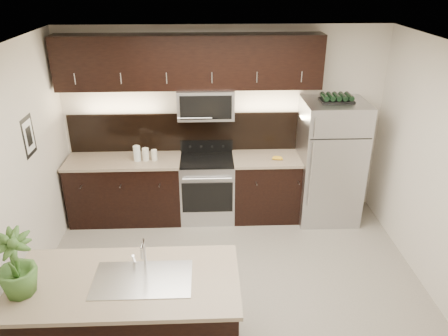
% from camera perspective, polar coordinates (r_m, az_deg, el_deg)
% --- Properties ---
extents(ground, '(4.50, 4.50, 0.00)m').
position_cam_1_polar(ground, '(5.18, 0.87, -15.87)').
color(ground, gray).
rests_on(ground, ground).
extents(room_walls, '(4.52, 4.02, 2.71)m').
position_cam_1_polar(room_walls, '(4.24, -0.45, 1.39)').
color(room_walls, beige).
rests_on(room_walls, ground).
extents(counter_run, '(3.51, 0.65, 0.94)m').
position_cam_1_polar(counter_run, '(6.33, -4.06, -2.62)').
color(counter_run, black).
rests_on(counter_run, ground).
extents(upper_fixtures, '(3.49, 0.40, 1.66)m').
position_cam_1_polar(upper_fixtures, '(5.89, -4.26, 12.62)').
color(upper_fixtures, black).
rests_on(upper_fixtures, counter_run).
extents(island, '(1.96, 0.96, 0.94)m').
position_cam_1_polar(island, '(4.26, -12.19, -19.01)').
color(island, black).
rests_on(island, ground).
extents(sink_faucet, '(0.84, 0.50, 0.28)m').
position_cam_1_polar(sink_faucet, '(3.92, -10.59, -13.87)').
color(sink_faucet, silver).
rests_on(sink_faucet, island).
extents(refrigerator, '(0.84, 0.76, 1.75)m').
position_cam_1_polar(refrigerator, '(6.33, 13.62, 0.79)').
color(refrigerator, '#B2B2B7').
rests_on(refrigerator, ground).
extents(wine_rack, '(0.43, 0.27, 0.10)m').
position_cam_1_polar(wine_rack, '(6.02, 14.50, 8.84)').
color(wine_rack, black).
rests_on(wine_rack, refrigerator).
extents(plant, '(0.41, 0.41, 0.58)m').
position_cam_1_polar(plant, '(3.93, -25.64, -11.26)').
color(plant, '#3B6528').
rests_on(plant, island).
extents(canisters, '(0.32, 0.10, 0.21)m').
position_cam_1_polar(canisters, '(6.10, -10.47, 1.80)').
color(canisters, silver).
rests_on(canisters, counter_run).
extents(french_press, '(0.09, 0.09, 0.27)m').
position_cam_1_polar(french_press, '(6.19, 10.97, 2.19)').
color(french_press, silver).
rests_on(french_press, counter_run).
extents(bananas, '(0.18, 0.15, 0.05)m').
position_cam_1_polar(bananas, '(6.11, 6.61, 1.36)').
color(bananas, gold).
rests_on(bananas, counter_run).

